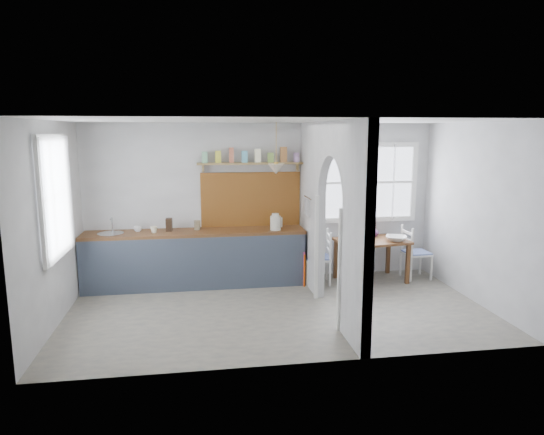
{
  "coord_description": "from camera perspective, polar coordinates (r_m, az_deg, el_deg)",
  "views": [
    {
      "loc": [
        -1.08,
        -6.35,
        2.46
      ],
      "look_at": [
        -0.06,
        0.23,
        1.28
      ],
      "focal_mm": 32.0,
      "sensor_mm": 36.0,
      "label": 1
    }
  ],
  "objects": [
    {
      "name": "knife_block",
      "position": [
        7.86,
        -12.02,
        -0.83
      ],
      "size": [
        0.1,
        0.14,
        0.2
      ],
      "primitive_type": "cube",
      "rotation": [
        0.0,
        0.0,
        -0.07
      ],
      "color": "#3D2B1D",
      "rests_on": "counter"
    },
    {
      "name": "counter",
      "position": [
        7.93,
        -8.93,
        -4.67
      ],
      "size": [
        3.5,
        0.6,
        0.9
      ],
      "color": "brown",
      "rests_on": "floor"
    },
    {
      "name": "mug_b",
      "position": [
        7.93,
        -15.5,
        -1.28
      ],
      "size": [
        0.14,
        0.14,
        0.1
      ],
      "primitive_type": "imported",
      "rotation": [
        0.0,
        0.0,
        0.21
      ],
      "color": "white",
      "rests_on": "counter"
    },
    {
      "name": "nook_window",
      "position": [
        8.46,
        11.15,
        4.06
      ],
      "size": [
        1.76,
        0.1,
        1.3
      ],
      "primitive_type": null,
      "color": "white",
      "rests_on": "walls"
    },
    {
      "name": "chair_right",
      "position": [
        8.55,
        16.63,
        -3.93
      ],
      "size": [
        0.43,
        0.43,
        0.9
      ],
      "primitive_type": null,
      "rotation": [
        0.0,
        0.0,
        1.62
      ],
      "color": "silver",
      "rests_on": "floor"
    },
    {
      "name": "table_cup",
      "position": [
        7.98,
        11.53,
        -2.47
      ],
      "size": [
        0.15,
        0.15,
        0.11
      ],
      "primitive_type": "imported",
      "rotation": [
        0.0,
        0.0,
        0.44
      ],
      "color": "#5C8058",
      "rests_on": "dining_table"
    },
    {
      "name": "jar",
      "position": [
        7.88,
        -8.79,
        -0.88
      ],
      "size": [
        0.11,
        0.11,
        0.15
      ],
      "primitive_type": "cylinder",
      "rotation": [
        0.0,
        0.0,
        -0.21
      ],
      "color": "#817457",
      "rests_on": "counter"
    },
    {
      "name": "chair_left",
      "position": [
        7.97,
        5.38,
        -4.64
      ],
      "size": [
        0.45,
        0.45,
        0.88
      ],
      "primitive_type": null,
      "rotation": [
        0.0,
        0.0,
        -1.7
      ],
      "color": "silver",
      "rests_on": "floor"
    },
    {
      "name": "towel_orange",
      "position": [
        7.81,
        3.83,
        -6.37
      ],
      "size": [
        0.02,
        0.03,
        0.56
      ],
      "primitive_type": "cube",
      "color": "#CB4B0C",
      "rests_on": "counter"
    },
    {
      "name": "kettle",
      "position": [
        7.76,
        0.41,
        -0.49
      ],
      "size": [
        0.23,
        0.19,
        0.27
      ],
      "primitive_type": null,
      "rotation": [
        0.0,
        0.0,
        -0.05
      ],
      "color": "silver",
      "rests_on": "counter"
    },
    {
      "name": "shelf",
      "position": [
        7.9,
        -2.47,
        6.78
      ],
      "size": [
        1.75,
        0.2,
        0.21
      ],
      "color": "tan",
      "rests_on": "walls"
    },
    {
      "name": "floor",
      "position": [
        6.89,
        0.78,
        -10.82
      ],
      "size": [
        5.8,
        3.2,
        0.01
      ],
      "primitive_type": "cube",
      "color": "gray",
      "rests_on": "ground"
    },
    {
      "name": "utensil_rail",
      "position": [
        7.51,
        4.26,
        2.33
      ],
      "size": [
        0.02,
        0.5,
        0.02
      ],
      "primitive_type": "cylinder",
      "rotation": [
        1.57,
        0.0,
        0.0
      ],
      "color": "#B3B6BB",
      "rests_on": "partition"
    },
    {
      "name": "vase",
      "position": [
        8.39,
        11.88,
        -1.63
      ],
      "size": [
        0.21,
        0.21,
        0.18
      ],
      "primitive_type": "imported",
      "rotation": [
        0.0,
        0.0,
        -0.32
      ],
      "color": "#552F5F",
      "rests_on": "dining_table"
    },
    {
      "name": "mug_a",
      "position": [
        7.78,
        -13.73,
        -1.4
      ],
      "size": [
        0.13,
        0.13,
        0.1
      ],
      "primitive_type": "imported",
      "rotation": [
        0.0,
        0.0,
        0.2
      ],
      "color": "white",
      "rests_on": "counter"
    },
    {
      "name": "kitchen_window",
      "position": [
        6.65,
        -24.4,
        2.18
      ],
      "size": [
        0.1,
        1.16,
        1.5
      ],
      "primitive_type": null,
      "color": "white",
      "rests_on": "walls"
    },
    {
      "name": "dining_table",
      "position": [
        8.24,
        11.57,
        -4.96
      ],
      "size": [
        1.21,
        0.89,
        0.7
      ],
      "primitive_type": null,
      "rotation": [
        0.0,
        0.0,
        0.14
      ],
      "color": "brown",
      "rests_on": "floor"
    },
    {
      "name": "partition",
      "position": [
        6.72,
        6.62,
        1.39
      ],
      "size": [
        0.12,
        3.2,
        2.6
      ],
      "color": "silver",
      "rests_on": "floor"
    },
    {
      "name": "towel_magenta",
      "position": [
        7.83,
        3.78,
        -6.13
      ],
      "size": [
        0.02,
        0.03,
        0.57
      ],
      "primitive_type": "cube",
      "color": "#C13181",
      "rests_on": "counter"
    },
    {
      "name": "plate",
      "position": [
        8.04,
        9.14,
        -2.64
      ],
      "size": [
        0.21,
        0.21,
        0.01
      ],
      "primitive_type": "cylinder",
      "rotation": [
        0.0,
        0.0,
        0.39
      ],
      "color": "black",
      "rests_on": "dining_table"
    },
    {
      "name": "backsplash",
      "position": [
        8.05,
        -2.5,
        2.15
      ],
      "size": [
        1.65,
        0.03,
        0.9
      ],
      "primitive_type": "cube",
      "color": "brown",
      "rests_on": "walls"
    },
    {
      "name": "ceiling",
      "position": [
        6.44,
        0.83,
        11.33
      ],
      "size": [
        5.8,
        3.2,
        0.01
      ],
      "primitive_type": "cube",
      "color": "silver",
      "rests_on": "walls"
    },
    {
      "name": "walls",
      "position": [
        6.54,
        0.81,
        -0.13
      ],
      "size": [
        5.81,
        3.21,
        2.6
      ],
      "color": "silver",
      "rests_on": "floor"
    },
    {
      "name": "bowl",
      "position": [
        8.16,
        14.41,
        -2.39
      ],
      "size": [
        0.44,
        0.44,
        0.08
      ],
      "primitive_type": "imported",
      "rotation": [
        0.0,
        0.0,
        -0.43
      ],
      "color": "white",
      "rests_on": "dining_table"
    },
    {
      "name": "sink",
      "position": [
        7.93,
        -18.46,
        -1.87
      ],
      "size": [
        0.4,
        0.4,
        0.02
      ],
      "primitive_type": "cylinder",
      "color": "#B3B6BB",
      "rests_on": "counter"
    },
    {
      "name": "pendant_lamp",
      "position": [
        7.62,
        0.49,
        5.72
      ],
      "size": [
        0.26,
        0.26,
        0.16
      ],
      "primitive_type": "cone",
      "color": "beige",
      "rests_on": "ceiling"
    }
  ]
}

